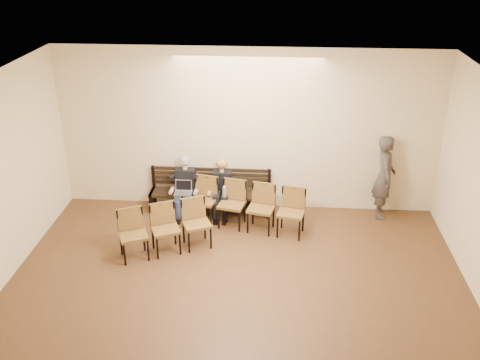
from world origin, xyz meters
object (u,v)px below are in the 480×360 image
object	(u,v)px
seated_man	(185,187)
laptop	(183,194)
chair_row_back	(166,230)
seated_woman	(222,191)
bench	(210,202)
water_bottle	(224,197)
chair_row_front	(246,207)
bag	(247,204)
passerby	(385,171)

from	to	relation	value
seated_man	laptop	xyz separation A→B (m)	(-0.01, -0.23, -0.04)
chair_row_back	laptop	bearing A→B (deg)	60.93
seated_woman	chair_row_back	world-z (taller)	seated_woman
bench	chair_row_back	xyz separation A→B (m)	(-0.63, -1.65, 0.25)
seated_man	chair_row_back	xyz separation A→B (m)	(-0.12, -1.53, -0.15)
water_bottle	chair_row_front	bearing A→B (deg)	-27.49
seated_man	bag	distance (m)	1.40
chair_row_front	seated_woman	bearing A→B (deg)	148.79
bag	chair_row_front	distance (m)	0.82
laptop	bag	distance (m)	1.45
water_bottle	passerby	xyz separation A→B (m)	(3.30, 0.51, 0.47)
bag	chair_row_back	distance (m)	2.28
bag	laptop	bearing A→B (deg)	-161.19
laptop	bench	bearing A→B (deg)	34.85
seated_woman	water_bottle	xyz separation A→B (m)	(0.09, -0.29, 0.01)
seated_man	bag	xyz separation A→B (m)	(1.30, 0.22, -0.48)
water_bottle	passerby	distance (m)	3.37
passerby	chair_row_back	world-z (taller)	passerby
bag	chair_row_back	size ratio (longest dim) A/B	0.23
chair_row_back	chair_row_front	bearing A→B (deg)	10.07
passerby	bag	bearing A→B (deg)	93.51
water_bottle	bag	size ratio (longest dim) A/B	0.63
chair_row_back	passerby	bearing A→B (deg)	-2.32
laptop	water_bottle	distance (m)	0.89
bag	passerby	xyz separation A→B (m)	(2.87, 0.00, 0.90)
bench	seated_man	size ratio (longest dim) A/B	2.09
chair_row_front	chair_row_back	world-z (taller)	chair_row_front
seated_man	chair_row_front	bearing A→B (deg)	-21.64
laptop	chair_row_back	xyz separation A→B (m)	(-0.10, -1.30, -0.10)
seated_man	laptop	bearing A→B (deg)	-93.15
bench	seated_man	world-z (taller)	seated_man
bench	seated_woman	size ratio (longest dim) A/B	2.31
seated_man	bag	bearing A→B (deg)	9.59
seated_woman	passerby	bearing A→B (deg)	3.71
bag	passerby	bearing A→B (deg)	0.00
bench	passerby	bearing A→B (deg)	1.57
bench	chair_row_back	size ratio (longest dim) A/B	1.52
bench	bag	world-z (taller)	bench
bench	water_bottle	size ratio (longest dim) A/B	10.50
seated_man	chair_row_back	world-z (taller)	seated_man
water_bottle	chair_row_back	world-z (taller)	chair_row_back
bag	passerby	world-z (taller)	passerby
chair_row_front	chair_row_back	bearing A→B (deg)	-132.90
chair_row_back	seated_man	bearing A→B (deg)	61.14
seated_man	seated_woman	bearing A→B (deg)	0.00
seated_man	bag	world-z (taller)	seated_man
seated_woman	laptop	xyz separation A→B (m)	(-0.79, -0.23, 0.01)
seated_woman	water_bottle	size ratio (longest dim) A/B	4.55
bench	bag	bearing A→B (deg)	7.22
seated_woman	bag	bearing A→B (deg)	22.87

